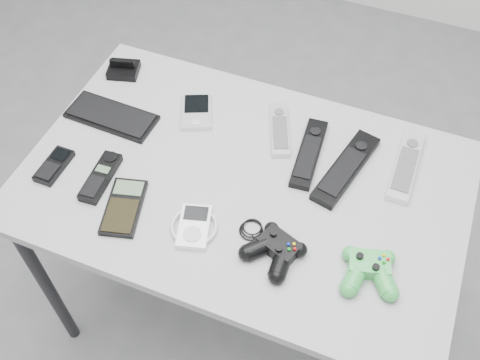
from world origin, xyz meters
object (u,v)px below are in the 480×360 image
at_px(pda, 197,112).
at_px(remote_silver_b, 406,165).
at_px(mobile_phone, 54,165).
at_px(controller_black, 276,249).
at_px(pda_keyboard, 111,116).
at_px(calculator, 124,207).
at_px(remote_black_b, 346,168).
at_px(cordless_handset, 101,177).
at_px(remote_silver_a, 280,129).
at_px(mp3_player, 194,226).
at_px(remote_black_a, 309,153).
at_px(desk, 243,195).
at_px(controller_green, 369,269).

height_order(pda, remote_silver_b, remote_silver_b).
height_order(mobile_phone, controller_black, controller_black).
relative_size(pda_keyboard, calculator, 1.51).
distance_m(remote_black_b, cordless_handset, 0.59).
distance_m(remote_silver_a, mp3_player, 0.36).
bearing_deg(pda, remote_silver_b, -21.10).
bearing_deg(pda_keyboard, mobile_phone, -100.62).
bearing_deg(remote_silver_b, remote_black_a, -167.92).
height_order(pda, cordless_handset, cordless_handset).
relative_size(remote_silver_a, cordless_handset, 1.21).
distance_m(remote_black_a, cordless_handset, 0.51).
bearing_deg(remote_black_a, pda_keyboard, -177.30).
relative_size(pda, mobile_phone, 1.09).
height_order(remote_black_a, calculator, remote_black_a).
xyz_separation_m(pda_keyboard, calculator, (0.17, -0.24, 0.00)).
bearing_deg(remote_black_a, mp3_player, -124.76).
bearing_deg(controller_black, mobile_phone, -162.80).
bearing_deg(remote_black_b, desk, -138.52).
bearing_deg(mobile_phone, remote_silver_b, 21.94).
bearing_deg(remote_silver_a, controller_green, -67.27).
bearing_deg(cordless_handset, desk, 17.86).
bearing_deg(cordless_handset, controller_black, -8.28).
xyz_separation_m(pda, remote_black_a, (0.32, -0.03, 0.00)).
height_order(cordless_handset, mp3_player, cordless_handset).
bearing_deg(remote_silver_b, desk, -152.85).
relative_size(desk, remote_black_a, 4.78).
bearing_deg(remote_black_a, remote_black_b, -12.14).
xyz_separation_m(pda, remote_black_b, (0.41, -0.04, 0.00)).
relative_size(desk, cordless_handset, 7.12).
distance_m(pda_keyboard, remote_silver_a, 0.44).
height_order(pda_keyboard, remote_black_b, remote_black_b).
height_order(remote_black_a, remote_black_b, remote_black_b).
bearing_deg(calculator, remote_silver_a, 40.07).
bearing_deg(controller_black, remote_black_b, 93.69).
bearing_deg(desk, mobile_phone, -162.91).
relative_size(desk, calculator, 6.71).
height_order(remote_black_a, mobile_phone, remote_black_a).
bearing_deg(cordless_handset, controller_green, -4.59).
bearing_deg(remote_silver_a, pda_keyboard, 173.85).
xyz_separation_m(pda, controller_green, (0.53, -0.29, 0.01)).
relative_size(controller_black, controller_green, 1.58).
bearing_deg(calculator, remote_silver_b, 17.12).
relative_size(remote_black_a, mobile_phone, 1.99).
height_order(pda, remote_silver_a, same).
relative_size(mobile_phone, cordless_handset, 0.75).
height_order(remote_black_a, controller_black, controller_black).
bearing_deg(remote_black_b, mp3_player, -120.30).
distance_m(remote_black_b, controller_black, 0.29).
bearing_deg(remote_silver_b, calculator, -148.07).
bearing_deg(pda_keyboard, controller_green, -13.18).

